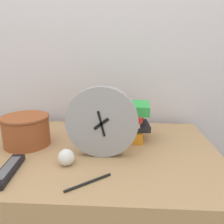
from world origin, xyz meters
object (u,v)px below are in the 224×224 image
desk_clock (102,122)px  basket (26,129)px  book_stack (121,120)px  tv_remote (8,170)px  crumpled_paper_ball (66,157)px  pen (88,182)px

desk_clock → basket: 0.34m
desk_clock → book_stack: desk_clock is taller
tv_remote → crumpled_paper_ball: bearing=20.8°
desk_clock → basket: desk_clock is taller
crumpled_paper_ball → pen: bearing=-48.7°
basket → tv_remote: bearing=-81.0°
book_stack → crumpled_paper_ball: 0.32m
desk_clock → basket: bearing=165.5°
book_stack → crumpled_paper_ball: size_ratio=4.71×
pen → crumpled_paper_ball: bearing=131.3°
book_stack → pen: (-0.09, -0.36, -0.08)m
basket → tv_remote: basket is taller
crumpled_paper_ball → desk_clock: bearing=33.4°
pen → desk_clock: bearing=82.9°
book_stack → desk_clock: bearing=-109.7°
basket → crumpled_paper_ball: (0.21, -0.16, -0.04)m
crumpled_paper_ball → pen: 0.14m
pen → basket: bearing=138.5°
crumpled_paper_ball → tv_remote: bearing=-159.2°
tv_remote → pen: tv_remote is taller
crumpled_paper_ball → pen: (0.09, -0.11, -0.02)m
basket → pen: size_ratio=1.53×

